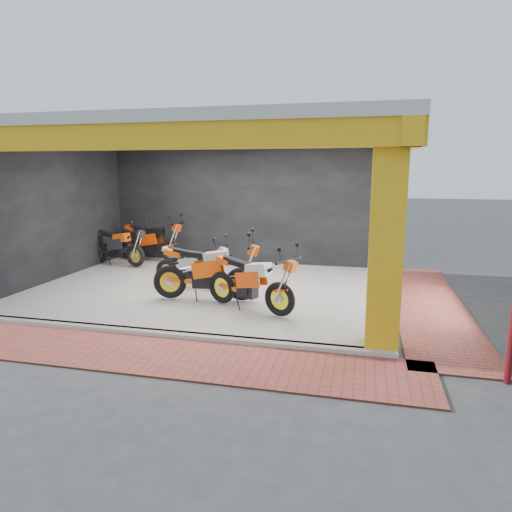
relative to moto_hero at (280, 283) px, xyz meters
The scene contains 16 objects.
ground 2.11m from the moto_hero, behind, with size 80.00×80.00×0.00m, color #2D2D30.
showroom_floor 2.77m from the moto_hero, 137.21° to the left, with size 8.00×6.00×0.10m, color white.
showroom_ceiling 3.90m from the moto_hero, 137.21° to the left, with size 8.40×6.40×0.20m, color beige.
back_wall 5.39m from the moto_hero, 111.77° to the left, with size 8.20×0.20×3.50m, color black.
left_wall 6.41m from the moto_hero, 163.31° to the left, with size 0.20×6.20×3.50m, color black.
corner_column 2.24m from the moto_hero, 27.55° to the right, with size 0.50×0.50×3.50m, color gold.
header_beam_front 3.42m from the moto_hero, 148.98° to the right, with size 8.40×0.30×0.40m, color gold.
header_beam_right 3.73m from the moto_hero, 41.78° to the left, with size 0.30×6.40×0.40m, color gold.
floor_kerb 2.41m from the moto_hero, 148.56° to the right, with size 8.00×0.20×0.10m, color white.
paver_front 2.89m from the moto_hero, 134.76° to the right, with size 9.00×1.40×0.03m, color brown.
paver_right 3.45m from the moto_hero, 32.68° to the left, with size 1.40×7.00×0.03m, color brown.
moto_hero is the anchor object (origin of this frame).
moto_row_a 1.26m from the moto_hero, 138.94° to the left, with size 2.35×0.87×1.43m, color #FF560A, non-canonical shape.
moto_row_b 2.32m from the moto_hero, 139.70° to the left, with size 1.99×0.74×1.22m, color #9EA1A5, non-canonical shape.
moto_row_c 5.78m from the moto_hero, 144.47° to the left, with size 2.09×0.78×1.28m, color black, non-canonical shape.
moto_row_d 5.76m from the moto_hero, 133.94° to the left, with size 2.28×0.85×1.39m, color red, non-canonical shape.
Camera 1 is at (3.43, -7.78, 2.79)m, focal length 32.00 mm.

